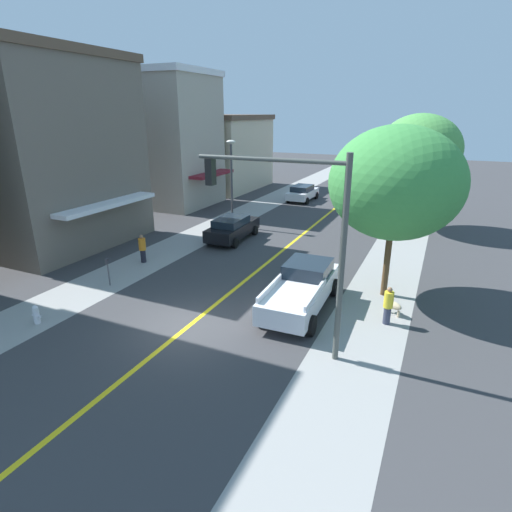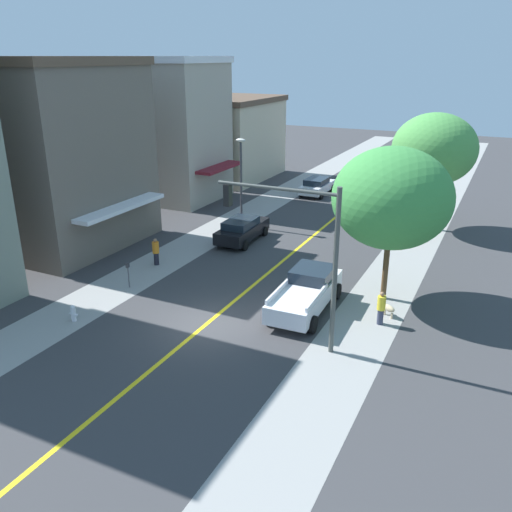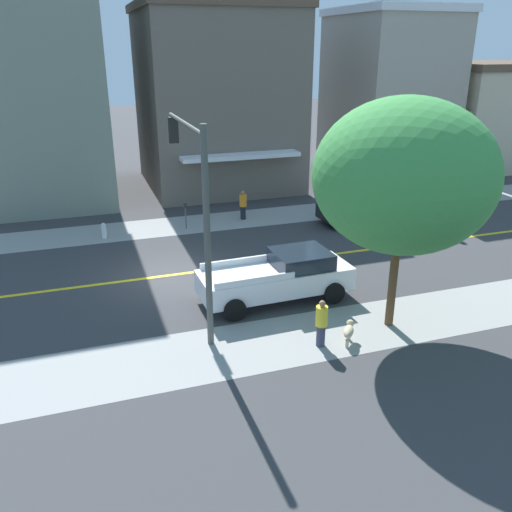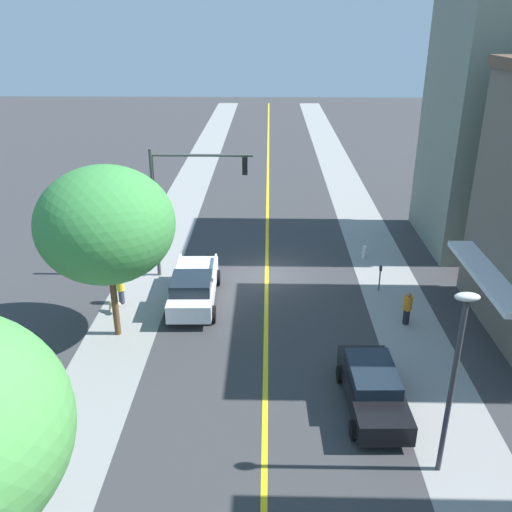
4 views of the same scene
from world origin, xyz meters
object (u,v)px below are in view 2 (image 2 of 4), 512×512
object	(u,v)px
street_lamp	(241,173)
black_sedan_left_curb	(242,229)
fire_hydrant	(73,313)
white_sedan_left_curb	(317,186)
street_tree_right_corner	(392,198)
small_dog	(388,308)
parking_meter	(128,271)
pedestrian_orange_shirt	(156,251)
silver_sedan_right_curb	(396,199)
traffic_light_mast	(300,239)
pedestrian_yellow_shirt	(381,307)
red_sedan_right_curb	(414,183)
street_tree_left_near	(434,149)
white_pickup_truck	(307,292)

from	to	relation	value
street_lamp	black_sedan_left_curb	world-z (taller)	street_lamp
fire_hydrant	white_sedan_left_curb	xyz separation A→B (m)	(1.97, 27.26, 0.39)
street_tree_right_corner	white_sedan_left_curb	size ratio (longest dim) A/B	1.71
street_lamp	fire_hydrant	bearing A→B (deg)	-90.80
white_sedan_left_curb	small_dog	world-z (taller)	white_sedan_left_curb
parking_meter	pedestrian_orange_shirt	world-z (taller)	pedestrian_orange_shirt
fire_hydrant	silver_sedan_right_curb	size ratio (longest dim) A/B	0.16
small_dog	white_sedan_left_curb	bearing A→B (deg)	-27.13
black_sedan_left_curb	traffic_light_mast	bearing A→B (deg)	-144.72
parking_meter	street_tree_right_corner	bearing A→B (deg)	20.01
pedestrian_orange_shirt	pedestrian_yellow_shirt	bearing A→B (deg)	-0.28
traffic_light_mast	red_sedan_right_curb	xyz separation A→B (m)	(-0.46, 29.09, -3.79)
silver_sedan_right_curb	parking_meter	bearing A→B (deg)	156.51
street_tree_left_near	street_tree_right_corner	distance (m)	12.75
street_lamp	silver_sedan_right_curb	bearing A→B (deg)	46.80
street_lamp	red_sedan_right_curb	size ratio (longest dim) A/B	1.39
fire_hydrant	white_sedan_left_curb	distance (m)	27.34
parking_meter	white_pickup_truck	size ratio (longest dim) A/B	0.24
street_tree_left_near	parking_meter	bearing A→B (deg)	-125.45
traffic_light_mast	red_sedan_right_curb	world-z (taller)	traffic_light_mast
parking_meter	black_sedan_left_curb	distance (m)	9.39
fire_hydrant	small_dog	distance (m)	14.45
traffic_light_mast	black_sedan_left_curb	distance (m)	14.03
parking_meter	fire_hydrant	bearing A→B (deg)	-88.42
parking_meter	white_sedan_left_curb	xyz separation A→B (m)	(2.09, 23.14, -0.13)
street_tree_right_corner	pedestrian_yellow_shirt	bearing A→B (deg)	-79.62
street_tree_right_corner	black_sedan_left_curb	size ratio (longest dim) A/B	1.57
street_tree_right_corner	parking_meter	size ratio (longest dim) A/B	5.47
street_tree_left_near	street_tree_right_corner	bearing A→B (deg)	-89.91
pedestrian_yellow_shirt	small_dog	xyz separation A→B (m)	(0.12, 0.92, -0.39)
parking_meter	white_sedan_left_curb	distance (m)	23.24
silver_sedan_right_curb	street_tree_right_corner	bearing A→B (deg)	-170.38
fire_hydrant	white_pickup_truck	xyz separation A→B (m)	(9.13, 5.75, 0.53)
parking_meter	traffic_light_mast	distance (m)	10.83
street_tree_right_corner	fire_hydrant	bearing A→B (deg)	-144.76
street_lamp	white_sedan_left_curb	world-z (taller)	street_lamp
red_sedan_right_curb	white_pickup_truck	bearing A→B (deg)	-178.55
street_tree_left_near	white_pickup_truck	world-z (taller)	street_tree_left_near
red_sedan_right_curb	traffic_light_mast	bearing A→B (deg)	-176.91
traffic_light_mast	street_lamp	xyz separation A→B (m)	(-9.69, 13.76, -0.82)
fire_hydrant	pedestrian_orange_shirt	distance (m)	7.47
pedestrian_orange_shirt	street_tree_right_corner	bearing A→B (deg)	11.82
black_sedan_left_curb	white_pickup_truck	size ratio (longest dim) A/B	0.84
street_tree_right_corner	white_pickup_truck	size ratio (longest dim) A/B	1.32
street_tree_right_corner	pedestrian_orange_shirt	bearing A→B (deg)	-174.82
black_sedan_left_curb	pedestrian_orange_shirt	bearing A→B (deg)	154.85
street_tree_right_corner	pedestrian_orange_shirt	world-z (taller)	street_tree_right_corner
street_tree_right_corner	white_pickup_truck	bearing A→B (deg)	-136.85
parking_meter	pedestrian_yellow_shirt	bearing A→B (deg)	7.44
street_tree_right_corner	traffic_light_mast	size ratio (longest dim) A/B	1.10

